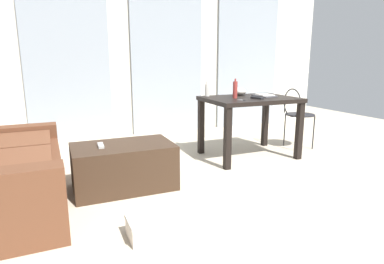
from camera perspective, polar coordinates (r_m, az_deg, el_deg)
The scene contains 14 objects.
ground_plane at distance 3.73m, azimuth 6.99°, elevation -6.63°, with size 9.01×9.01×0.00m, color beige.
wall_back at distance 5.61m, azimuth -4.63°, elevation 13.64°, with size 6.07×0.10×2.66m, color silver.
curtains at distance 5.53m, azimuth -4.31°, elevation 12.05°, with size 4.32×0.03×2.35m.
coffee_table at distance 3.23m, azimuth -11.84°, elevation -5.86°, with size 0.94×0.58×0.43m.
craft_table at distance 4.17m, azimuth 10.01°, elevation 4.42°, with size 1.11×0.81×0.76m.
wire_chair at distance 4.75m, azimuth 17.73°, elevation 3.57°, with size 0.40×0.41×0.84m.
bottle_near at distance 4.02m, azimuth 7.53°, elevation 7.33°, with size 0.06×0.06×0.24m.
bottle_far at distance 4.22m, azimuth 2.66°, elevation 7.35°, with size 0.06×0.06×0.19m.
bowl at distance 4.39m, azimuth 8.35°, elevation 7.03°, with size 0.17×0.17×0.10m, color beige.
book_stack at distance 4.27m, azimuth 12.53°, elevation 6.24°, with size 0.24×0.29×0.03m.
tv_remote_on_table at distance 4.01m, azimuth 11.28°, elevation 5.86°, with size 0.05×0.17×0.02m, color #232326.
scissors at distance 3.83m, azimuth 8.87°, elevation 5.51°, with size 0.06×0.11×0.00m.
tv_remote_primary at distance 3.14m, azimuth -15.65°, elevation -2.27°, with size 0.05×0.16×0.02m, color #B7B7B2.
shoebox at distance 2.40m, azimuth -6.91°, elevation -16.10°, with size 0.34×0.24×0.15m.
Camera 1 is at (-1.79, -1.57, 1.22)m, focal length 30.55 mm.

